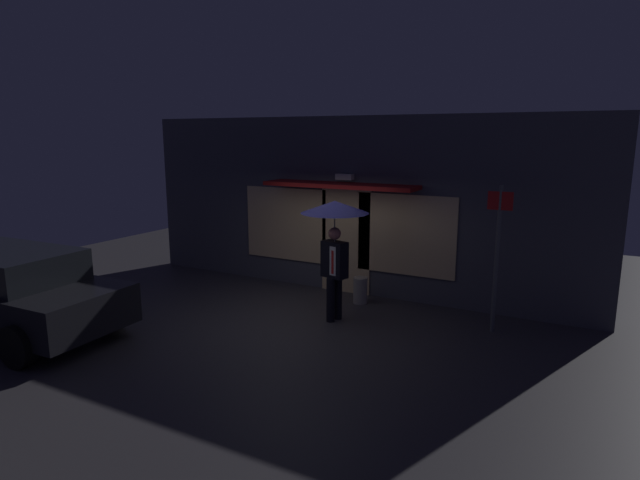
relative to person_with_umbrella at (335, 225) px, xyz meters
The scene contains 6 objects.
ground_plane 1.91m from the person_with_umbrella, 139.11° to the right, with size 18.00×18.00×0.00m, color #38353A.
building_facade 1.92m from the person_with_umbrella, 107.73° to the left, with size 10.07×1.00×3.67m.
person_with_umbrella is the anchor object (origin of this frame).
parked_car 5.63m from the person_with_umbrella, 145.78° to the right, with size 4.35×2.06×1.41m.
street_sign_post 2.75m from the person_with_umbrella, 16.70° to the left, with size 0.40×0.07×2.49m.
sidewalk_bollard 1.86m from the person_with_umbrella, 89.40° to the left, with size 0.28×0.28×0.52m, color #B2A899.
Camera 1 is at (4.65, -7.53, 3.28)m, focal length 29.41 mm.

